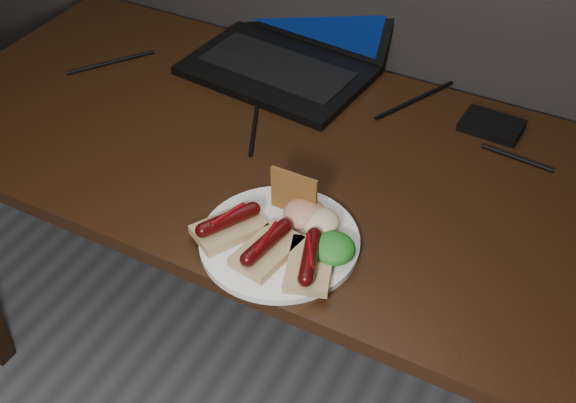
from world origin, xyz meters
The scene contains 12 objects.
desk centered at (0.00, 1.38, 0.66)m, with size 1.40×0.70×0.75m.
laptop centered at (-0.09, 1.67, 0.80)m, with size 0.42×0.38×0.25m.
hard_drive centered at (0.38, 1.63, 0.76)m, with size 0.12×0.08×0.02m, color black.
desk_cables centered at (0.02, 1.53, 0.75)m, with size 1.02×0.43×0.01m.
plate centered at (0.16, 1.15, 0.76)m, with size 0.27×0.27×0.01m, color white.
bread_sausage_left centered at (0.08, 1.12, 0.78)m, with size 0.12×0.13×0.04m.
bread_sausage_center centered at (0.16, 1.11, 0.78)m, with size 0.09×0.13×0.04m.
bread_sausage_right centered at (0.24, 1.11, 0.78)m, with size 0.10×0.13×0.04m.
crispbread centered at (0.15, 1.22, 0.80)m, with size 0.09×0.01×0.09m, color #9F5C2B.
salad_greens centered at (0.26, 1.15, 0.78)m, with size 0.07×0.07×0.04m, color #115819.
salsa_mound centered at (0.18, 1.21, 0.78)m, with size 0.07×0.07×0.04m, color #AA1B11.
coleslaw_mound centered at (0.21, 1.20, 0.78)m, with size 0.06×0.06×0.04m, color white.
Camera 1 is at (0.57, 0.41, 1.60)m, focal length 45.00 mm.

